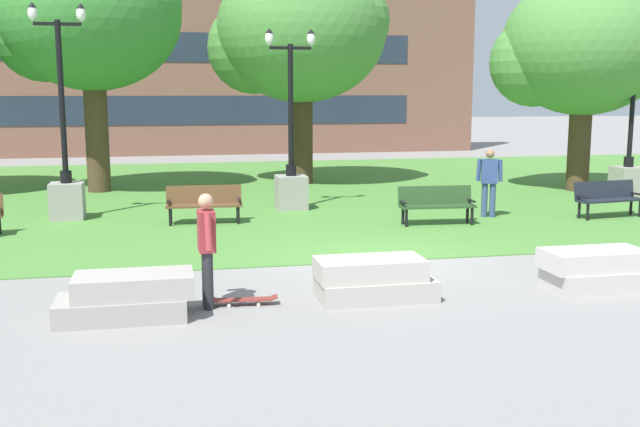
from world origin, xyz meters
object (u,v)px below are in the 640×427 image
(lamp_post_left, at_px, (291,173))
(person_bystander_near_lawn, at_px, (489,179))
(concrete_block_center, at_px, (127,297))
(park_bench_near_right, at_px, (204,202))
(concrete_block_right, at_px, (599,270))
(park_bench_near_left, at_px, (436,203))
(person_skateboarder, at_px, (207,244))
(skateboard, at_px, (244,300))
(lamp_post_right, at_px, (629,161))
(concrete_block_left, at_px, (373,279))
(park_bench_far_right, at_px, (608,197))
(lamp_post_center, at_px, (66,177))

(lamp_post_left, bearing_deg, person_bystander_near_lawn, -26.23)
(concrete_block_center, bearing_deg, park_bench_near_right, 78.72)
(concrete_block_center, relative_size, lamp_post_left, 0.40)
(concrete_block_right, distance_m, park_bench_near_left, 6.05)
(concrete_block_right, xyz_separation_m, park_bench_near_right, (-5.96, 7.28, 0.23))
(concrete_block_right, bearing_deg, lamp_post_left, 111.56)
(concrete_block_center, xyz_separation_m, lamp_post_left, (3.89, 9.11, 0.69))
(person_skateboarder, xyz_separation_m, park_bench_near_left, (5.75, 5.83, -0.43))
(skateboard, relative_size, person_bystander_near_lawn, 0.60)
(person_skateboarder, relative_size, lamp_post_right, 0.32)
(concrete_block_left, distance_m, park_bench_far_right, 9.82)
(lamp_post_center, bearing_deg, person_skateboarder, -70.54)
(concrete_block_left, height_order, park_bench_near_right, park_bench_near_right)
(concrete_block_center, xyz_separation_m, person_bystander_near_lawn, (8.54, 6.82, 0.68))
(lamp_post_right, bearing_deg, lamp_post_center, -177.64)
(person_bystander_near_lawn, bearing_deg, park_bench_far_right, -11.73)
(park_bench_near_left, bearing_deg, person_bystander_near_lawn, 22.46)
(concrete_block_right, xyz_separation_m, lamp_post_left, (-3.55, 8.99, 0.69))
(concrete_block_center, relative_size, park_bench_far_right, 1.03)
(lamp_post_right, bearing_deg, skateboard, -144.04)
(park_bench_far_right, bearing_deg, person_bystander_near_lawn, 168.27)
(concrete_block_right, bearing_deg, concrete_block_left, 177.93)
(park_bench_near_left, bearing_deg, park_bench_far_right, 0.86)
(park_bench_near_right, distance_m, person_bystander_near_lawn, 7.10)
(skateboard, distance_m, lamp_post_center, 9.14)
(park_bench_near_left, distance_m, lamp_post_right, 7.95)
(lamp_post_right, bearing_deg, park_bench_near_left, -156.03)
(park_bench_near_right, relative_size, lamp_post_center, 0.35)
(concrete_block_right, height_order, lamp_post_left, lamp_post_left)
(skateboard, bearing_deg, person_bystander_near_lawn, 43.45)
(concrete_block_left, bearing_deg, park_bench_far_right, 37.35)
(concrete_block_right, relative_size, person_skateboarder, 1.11)
(park_bench_far_right, relative_size, person_bystander_near_lawn, 1.08)
(concrete_block_center, relative_size, concrete_block_right, 1.01)
(concrete_block_center, bearing_deg, concrete_block_right, 0.93)
(park_bench_far_right, xyz_separation_m, lamp_post_right, (2.67, 3.15, 0.56))
(person_skateboarder, distance_m, skateboard, 1.03)
(concrete_block_left, distance_m, person_bystander_near_lawn, 8.20)
(concrete_block_left, relative_size, person_bystander_near_lawn, 1.07)
(park_bench_far_right, bearing_deg, skateboard, -148.98)
(person_skateboarder, xyz_separation_m, lamp_post_right, (13.00, 9.06, 0.13))
(person_bystander_near_lawn, bearing_deg, lamp_post_right, 24.40)
(person_bystander_near_lawn, bearing_deg, concrete_block_left, -126.55)
(lamp_post_right, bearing_deg, park_bench_far_right, -130.27)
(concrete_block_left, bearing_deg, lamp_post_left, 88.61)
(concrete_block_left, distance_m, person_skateboarder, 2.61)
(concrete_block_center, bearing_deg, concrete_block_left, 4.00)
(skateboard, bearing_deg, lamp_post_center, 112.62)
(lamp_post_left, bearing_deg, skateboard, -104.12)
(park_bench_near_right, height_order, person_bystander_near_lawn, person_bystander_near_lawn)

